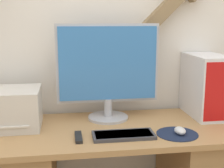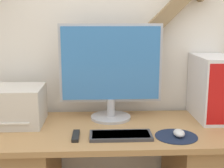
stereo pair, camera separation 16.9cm
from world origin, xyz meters
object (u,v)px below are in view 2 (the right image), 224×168
at_px(mouse, 179,133).
at_px(remote_control, 76,136).
at_px(monitor, 111,68).
at_px(keyboard, 121,135).
at_px(computer_tower, 213,88).
at_px(printer, 13,106).

xyz_separation_m(mouse, remote_control, (-0.53, 0.02, -0.01)).
distance_m(monitor, remote_control, 0.47).
relative_size(keyboard, mouse, 3.84).
relative_size(monitor, keyboard, 1.90).
bearing_deg(mouse, computer_tower, 47.72).
bearing_deg(remote_control, mouse, -2.49).
bearing_deg(monitor, printer, -172.89).
distance_m(keyboard, mouse, 0.30).
distance_m(keyboard, remote_control, 0.23).
xyz_separation_m(monitor, printer, (-0.56, -0.07, -0.20)).
height_order(computer_tower, printer, computer_tower).
xyz_separation_m(computer_tower, remote_control, (-0.81, -0.28, -0.18)).
height_order(monitor, computer_tower, monitor).
bearing_deg(printer, monitor, 7.11).
bearing_deg(mouse, monitor, 136.15).
relative_size(keyboard, computer_tower, 0.84).
distance_m(printer, remote_control, 0.45).
height_order(monitor, mouse, monitor).
height_order(monitor, printer, monitor).
bearing_deg(computer_tower, mouse, -132.28).
height_order(mouse, remote_control, mouse).
relative_size(monitor, computer_tower, 1.59).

